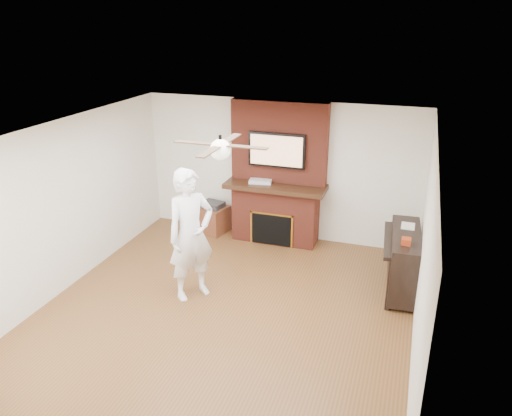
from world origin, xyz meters
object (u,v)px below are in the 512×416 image
(person, at_px, (191,235))
(piano, at_px, (403,260))
(fireplace, at_px, (277,187))
(side_table, at_px, (213,218))

(person, height_order, piano, person)
(fireplace, xyz_separation_m, side_table, (-1.23, -0.07, -0.72))
(fireplace, distance_m, person, 2.34)
(person, bearing_deg, piano, -31.83)
(fireplace, relative_size, side_table, 4.09)
(piano, bearing_deg, person, -162.38)
(person, relative_size, piano, 1.36)
(fireplace, distance_m, piano, 2.59)
(fireplace, distance_m, side_table, 1.43)
(side_table, height_order, piano, piano)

